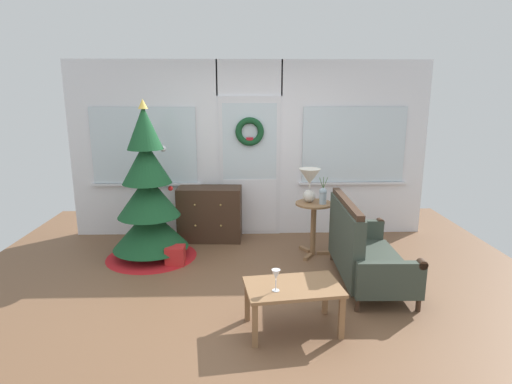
# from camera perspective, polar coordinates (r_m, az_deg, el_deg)

# --- Properties ---
(ground_plane) EXTENTS (6.76, 6.76, 0.00)m
(ground_plane) POSITION_cam_1_polar(r_m,az_deg,el_deg) (4.56, -0.44, -13.96)
(ground_plane) COLOR brown
(back_wall_with_door) EXTENTS (5.20, 0.19, 2.55)m
(back_wall_with_door) POSITION_cam_1_polar(r_m,az_deg,el_deg) (6.19, -0.87, 5.80)
(back_wall_with_door) COLOR white
(back_wall_with_door) RESTS_ON ground
(christmas_tree) EXTENTS (1.17, 1.17, 2.02)m
(christmas_tree) POSITION_cam_1_polar(r_m,az_deg,el_deg) (5.51, -14.35, -1.57)
(christmas_tree) COLOR #4C331E
(christmas_tree) RESTS_ON ground
(dresser_cabinet) EXTENTS (0.92, 0.48, 0.78)m
(dresser_cabinet) POSITION_cam_1_polar(r_m,az_deg,el_deg) (6.10, -6.27, -2.95)
(dresser_cabinet) COLOR #3D281C
(dresser_cabinet) RESTS_ON ground
(settee_sofa) EXTENTS (0.75, 1.45, 0.96)m
(settee_sofa) POSITION_cam_1_polar(r_m,az_deg,el_deg) (4.87, 14.15, -7.73)
(settee_sofa) COLOR #3D281C
(settee_sofa) RESTS_ON ground
(side_table) EXTENTS (0.50, 0.48, 0.71)m
(side_table) POSITION_cam_1_polar(r_m,az_deg,el_deg) (5.52, 7.82, -3.53)
(side_table) COLOR #8E6642
(side_table) RESTS_ON ground
(table_lamp) EXTENTS (0.28, 0.28, 0.44)m
(table_lamp) POSITION_cam_1_polar(r_m,az_deg,el_deg) (5.43, 7.29, 1.54)
(table_lamp) COLOR silver
(table_lamp) RESTS_ON side_table
(flower_vase) EXTENTS (0.11, 0.10, 0.35)m
(flower_vase) POSITION_cam_1_polar(r_m,az_deg,el_deg) (5.40, 9.07, -0.41)
(flower_vase) COLOR #99ADBC
(flower_vase) RESTS_ON side_table
(coffee_table) EXTENTS (0.90, 0.63, 0.42)m
(coffee_table) POSITION_cam_1_polar(r_m,az_deg,el_deg) (3.85, 5.04, -13.38)
(coffee_table) COLOR #8E6642
(coffee_table) RESTS_ON ground
(wine_glass) EXTENTS (0.08, 0.08, 0.20)m
(wine_glass) POSITION_cam_1_polar(r_m,az_deg,el_deg) (3.66, 2.72, -11.25)
(wine_glass) COLOR silver
(wine_glass) RESTS_ON coffee_table
(gift_box) EXTENTS (0.23, 0.21, 0.23)m
(gift_box) POSITION_cam_1_polar(r_m,az_deg,el_deg) (5.38, -10.89, -8.45)
(gift_box) COLOR red
(gift_box) RESTS_ON ground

